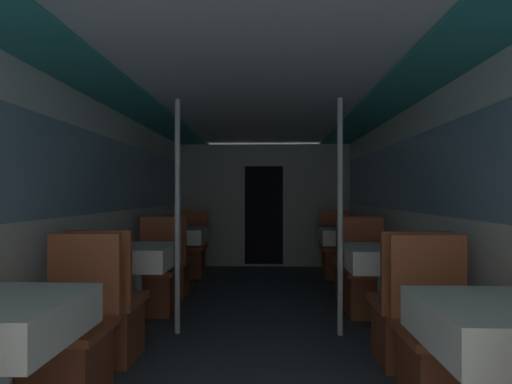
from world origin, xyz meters
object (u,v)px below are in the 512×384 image
Objects in this scene: chair_left_far_0 at (70,352)px; chair_left_near_1 at (109,321)px; dining_table_right_1 at (382,261)px; support_pole_left_1 at (177,216)px; dining_table_left_1 at (137,259)px; dining_table_left_0 at (0,327)px; chair_left_near_2 at (170,273)px; dining_table_right_2 at (344,238)px; chair_right_far_2 at (336,257)px; chair_right_far_1 at (366,285)px; chair_right_far_0 at (441,357)px; chair_right_near_1 at (406,324)px; chair_right_near_2 at (354,274)px; chair_left_far_2 at (190,257)px; dining_table_left_2 at (181,237)px; chair_left_far_1 at (156,284)px; dining_table_right_0 at (503,333)px; support_pole_right_1 at (340,216)px.

chair_left_far_0 is 1.00× the size of chair_left_near_1.
support_pole_left_1 is at bearing 180.00° from dining_table_right_1.
dining_table_left_0 is at bearing -90.00° from dining_table_left_1.
chair_left_near_2 is 2.25m from dining_table_right_2.
dining_table_right_1 is 0.79× the size of chair_right_far_2.
chair_right_far_1 and chair_right_far_2 have the same top height.
dining_table_left_1 is at bearing -28.70° from chair_right_far_0.
dining_table_right_1 is 0.79× the size of chair_right_near_1.
chair_right_far_0 is 2.35m from chair_right_near_2.
chair_left_far_2 is 2.14m from chair_right_far_2.
dining_table_left_0 is at bearing -126.01° from chair_right_near_2.
chair_right_far_1 is at bearing 29.34° from chair_left_near_1.
dining_table_left_1 is 0.79× the size of chair_right_far_0.
chair_left_far_0 is at bearing -126.01° from dining_table_right_2.
dining_table_right_2 is 0.79× the size of chair_right_far_2.
chair_right_near_2 is at bearing 28.70° from dining_table_left_1.
chair_right_far_1 is 1.27× the size of dining_table_right_2.
dining_table_left_2 is 2.25m from chair_right_near_2.
chair_left_far_1 and chair_right_near_1 have the same top height.
chair_right_near_2 is (2.14, 2.95, -0.35)m from dining_table_left_0.
dining_table_right_0 is 0.79× the size of chair_right_near_2.
dining_table_right_2 is at bearing 90.00° from chair_right_far_2.
support_pole_left_1 is 1.43m from chair_left_near_2.
support_pole_left_1 is 1.85m from dining_table_left_2.
chair_right_far_2 is (2.14, 2.38, -0.35)m from dining_table_left_1.
chair_left_near_2 and chair_right_far_1 have the same top height.
chair_left_far_0 is 1.00× the size of chair_right_near_1.
support_pole_left_1 is at bearing 120.98° from chair_left_far_1.
chair_left_far_2 is (-0.36, 2.38, -0.73)m from support_pole_left_1.
support_pole_right_1 reaches higher than chair_right_far_2.
chair_left_far_0 is 0.57m from chair_left_near_1.
chair_right_near_1 and chair_right_far_1 have the same top height.
chair_right_near_1 reaches higher than dining_table_right_0.
chair_left_near_1 is 1.00× the size of chair_right_near_2.
dining_table_left_2 is 3.22m from chair_right_near_1.
dining_table_right_1 is at bearing -28.70° from chair_left_near_2.
chair_left_far_1 is (0.00, 1.20, 0.00)m from chair_left_near_1.
dining_table_right_0 is at bearing -53.99° from chair_left_near_2.
chair_right_near_1 is (2.14, -1.20, 0.00)m from chair_left_far_1.
dining_table_right_1 is (2.14, 0.60, 0.35)m from chair_left_near_1.
chair_right_near_2 is at bearing -90.00° from chair_right_far_0.
chair_left_far_1 is at bearing 132.03° from dining_table_right_0.
chair_right_far_2 is (2.14, 3.55, 0.00)m from chair_left_far_0.
dining_table_left_1 is 2.25m from chair_right_near_1.
chair_left_far_2 is 1.00× the size of chair_right_far_0.
chair_right_far_1 reaches higher than dining_table_right_0.
chair_left_far_0 is 1.43m from support_pole_left_1.
dining_table_right_0 is (1.78, -1.78, -0.38)m from support_pole_left_1.
dining_table_left_0 is 0.79× the size of chair_right_far_0.
dining_table_left_0 is 1.00× the size of dining_table_right_0.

